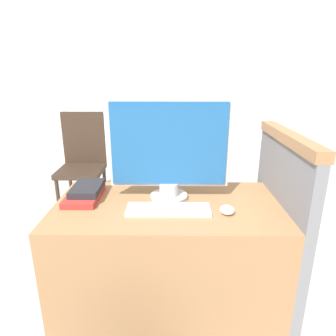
% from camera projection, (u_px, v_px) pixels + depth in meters
% --- Properties ---
extents(wall_back, '(12.00, 0.06, 2.80)m').
position_uv_depth(wall_back, '(171.00, 69.00, 6.17)').
color(wall_back, beige).
rests_on(wall_back, ground_plane).
extents(desk, '(1.11, 0.60, 0.76)m').
position_uv_depth(desk, '(167.00, 268.00, 1.60)').
color(desk, '#9E7047').
rests_on(desk, ground_plane).
extents(carrel_divider, '(0.07, 0.70, 1.11)m').
position_uv_depth(carrel_divider, '(277.00, 234.00, 1.59)').
color(carrel_divider, slate).
rests_on(carrel_divider, ground_plane).
extents(monitor, '(0.59, 0.19, 0.51)m').
position_uv_depth(monitor, '(169.00, 150.00, 1.47)').
color(monitor, '#B7B7BC').
rests_on(monitor, desk).
extents(keyboard, '(0.39, 0.13, 0.02)m').
position_uv_depth(keyboard, '(168.00, 210.00, 1.40)').
color(keyboard, white).
rests_on(keyboard, desk).
extents(mouse, '(0.07, 0.08, 0.04)m').
position_uv_depth(mouse, '(227.00, 210.00, 1.38)').
color(mouse, white).
rests_on(mouse, desk).
extents(book_stack, '(0.16, 0.27, 0.06)m').
position_uv_depth(book_stack, '(85.00, 192.00, 1.54)').
color(book_stack, '#B72D28').
rests_on(book_stack, desk).
extents(far_chair, '(0.44, 0.44, 0.98)m').
position_uv_depth(far_chair, '(83.00, 158.00, 3.10)').
color(far_chair, '#38281E').
rests_on(far_chair, ground_plane).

